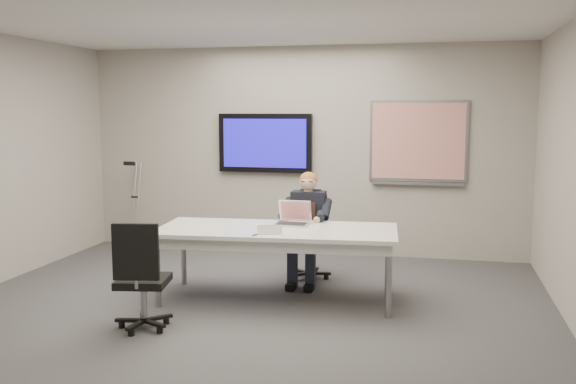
% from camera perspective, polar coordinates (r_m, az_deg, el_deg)
% --- Properties ---
extents(floor, '(6.00, 6.00, 0.02)m').
position_cam_1_polar(floor, '(6.12, -4.73, -11.32)').
color(floor, '#3B3B3E').
rests_on(floor, ground).
extents(ceiling, '(6.00, 6.00, 0.02)m').
position_cam_1_polar(ceiling, '(5.86, -5.03, 15.60)').
color(ceiling, silver).
rests_on(ceiling, wall_back).
extents(wall_back, '(6.00, 0.02, 2.80)m').
position_cam_1_polar(wall_back, '(8.72, 1.23, 3.69)').
color(wall_back, '#A19A92').
rests_on(wall_back, ground).
extents(wall_front, '(6.00, 0.02, 2.80)m').
position_cam_1_polar(wall_front, '(3.14, -22.05, -3.42)').
color(wall_front, '#A19A92').
rests_on(wall_front, ground).
extents(conference_table, '(2.51, 1.21, 0.75)m').
position_cam_1_polar(conference_table, '(6.58, -0.98, -3.98)').
color(conference_table, white).
rests_on(conference_table, ground).
extents(tv_display, '(1.30, 0.09, 0.80)m').
position_cam_1_polar(tv_display, '(8.78, -2.05, 4.37)').
color(tv_display, black).
rests_on(tv_display, wall_back).
extents(whiteboard, '(1.25, 0.08, 1.10)m').
position_cam_1_polar(whiteboard, '(8.50, 11.50, 4.33)').
color(whiteboard, gray).
rests_on(whiteboard, wall_back).
extents(office_chair_far, '(0.51, 0.51, 0.97)m').
position_cam_1_polar(office_chair_far, '(7.50, 1.89, -5.39)').
color(office_chair_far, black).
rests_on(office_chair_far, ground).
extents(office_chair_near, '(0.55, 0.55, 0.99)m').
position_cam_1_polar(office_chair_near, '(5.91, -12.82, -9.01)').
color(office_chair_near, black).
rests_on(office_chair_near, ground).
extents(seated_person, '(0.39, 0.67, 1.25)m').
position_cam_1_polar(seated_person, '(7.23, 1.57, -4.23)').
color(seated_person, '#1F2535').
rests_on(seated_person, office_chair_far).
extents(crutch, '(0.25, 0.68, 1.32)m').
position_cam_1_polar(crutch, '(9.36, -13.40, -0.97)').
color(crutch, '#9B9EA2').
rests_on(crutch, ground).
extents(laptop, '(0.35, 0.32, 0.25)m').
position_cam_1_polar(laptop, '(6.78, 0.47, -2.37)').
color(laptop, silver).
rests_on(laptop, conference_table).
extents(name_tent, '(0.24, 0.13, 0.09)m').
position_cam_1_polar(name_tent, '(6.26, -1.65, -3.35)').
color(name_tent, silver).
rests_on(name_tent, conference_table).
extents(pen, '(0.06, 0.13, 0.01)m').
position_cam_1_polar(pen, '(6.22, -2.76, -3.79)').
color(pen, black).
rests_on(pen, conference_table).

